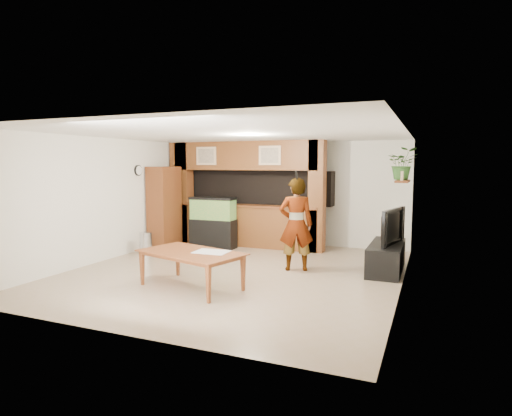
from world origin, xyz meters
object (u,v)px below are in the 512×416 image
at_px(pantry_cabinet, 164,207).
at_px(television, 387,226).
at_px(person, 296,224).
at_px(aquarium, 213,223).
at_px(dining_table, 190,270).

xyz_separation_m(pantry_cabinet, television, (5.35, -0.47, -0.12)).
bearing_deg(pantry_cabinet, person, -15.71).
xyz_separation_m(aquarium, television, (4.16, -0.78, 0.27)).
relative_size(television, person, 0.66).
height_order(pantry_cabinet, aquarium, pantry_cabinet).
bearing_deg(person, television, 178.09).
distance_m(television, dining_table, 3.80).
bearing_deg(person, aquarium, -49.86).
xyz_separation_m(pantry_cabinet, aquarium, (1.19, 0.32, -0.38)).
bearing_deg(dining_table, aquarium, 127.37).
relative_size(aquarium, person, 0.70).
bearing_deg(aquarium, television, -11.84).
relative_size(pantry_cabinet, television, 1.68).
height_order(pantry_cabinet, person, pantry_cabinet).
height_order(person, dining_table, person).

